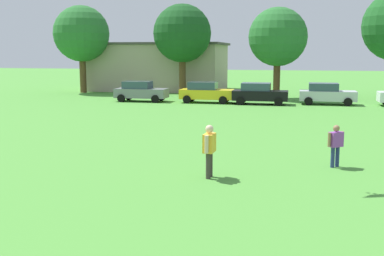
{
  "coord_description": "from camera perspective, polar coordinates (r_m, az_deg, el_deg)",
  "views": [
    {
      "loc": [
        4.12,
        -1.86,
        4.05
      ],
      "look_at": [
        1.58,
        9.59,
        2.18
      ],
      "focal_mm": 44.37,
      "sensor_mm": 36.0,
      "label": 1
    }
  ],
  "objects": [
    {
      "name": "ground_plane",
      "position": [
        32.38,
        5.13,
        1.85
      ],
      "size": [
        160.0,
        160.0,
        0.0
      ],
      "primitive_type": "plane",
      "color": "#4C9338"
    },
    {
      "name": "adult_bystander",
      "position": [
        15.35,
        2.1,
        -2.25
      ],
      "size": [
        0.36,
        0.83,
        1.74
      ],
      "rotation": [
        0.0,
        0.0,
        4.64
      ],
      "color": "#3F3833",
      "rests_on": "ground"
    },
    {
      "name": "bystander_midfield",
      "position": [
        17.55,
        16.89,
        -1.65
      ],
      "size": [
        0.58,
        0.53,
        1.52
      ],
      "rotation": [
        0.0,
        0.0,
        0.7
      ],
      "color": "navy",
      "rests_on": "ground"
    },
    {
      "name": "parked_car_gray_0",
      "position": [
        39.89,
        -6.21,
        4.43
      ],
      "size": [
        4.3,
        2.02,
        1.68
      ],
      "color": "slate",
      "rests_on": "ground"
    },
    {
      "name": "parked_car_yellow_1",
      "position": [
        38.65,
        1.68,
        4.33
      ],
      "size": [
        4.3,
        2.02,
        1.68
      ],
      "color": "yellow",
      "rests_on": "ground"
    },
    {
      "name": "parked_car_black_2",
      "position": [
        37.81,
        8.08,
        4.14
      ],
      "size": [
        4.3,
        2.02,
        1.68
      ],
      "color": "black",
      "rests_on": "ground"
    },
    {
      "name": "parked_car_silver_3",
      "position": [
        38.69,
        15.87,
        3.99
      ],
      "size": [
        4.3,
        2.02,
        1.68
      ],
      "color": "silver",
      "rests_on": "ground"
    },
    {
      "name": "tree_far_left",
      "position": [
        49.71,
        -13.14,
        10.95
      ],
      "size": [
        5.59,
        5.59,
        8.71
      ],
      "color": "brown",
      "rests_on": "ground"
    },
    {
      "name": "tree_left",
      "position": [
        46.07,
        -1.18,
        11.28
      ],
      "size": [
        5.54,
        5.54,
        8.63
      ],
      "color": "brown",
      "rests_on": "ground"
    },
    {
      "name": "tree_center_left",
      "position": [
        42.48,
        10.27,
        10.7
      ],
      "size": [
        5.1,
        5.1,
        7.94
      ],
      "color": "brown",
      "rests_on": "ground"
    },
    {
      "name": "house_left",
      "position": [
        52.4,
        -3.91,
        7.41
      ],
      "size": [
        14.3,
        8.91,
        5.07
      ],
      "color": "tan",
      "rests_on": "ground"
    }
  ]
}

